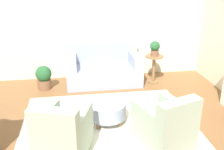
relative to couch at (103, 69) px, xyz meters
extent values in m
plane|color=brown|center=(-0.14, -1.98, -0.35)|extent=(16.00, 16.00, 0.00)
cube|color=beige|center=(-0.14, 0.53, 1.05)|extent=(8.90, 0.12, 2.80)
cube|color=beige|center=(-0.14, -1.98, -0.35)|extent=(3.15, 2.55, 0.01)
cube|color=#8E99B2|center=(0.00, -0.06, -0.12)|extent=(1.82, 0.94, 0.47)
cube|color=#8E99B2|center=(0.00, 0.31, 0.36)|extent=(1.82, 0.20, 0.49)
cube|color=#8E99B2|center=(-0.79, -0.08, 0.25)|extent=(0.24, 0.90, 0.27)
cube|color=#8E99B2|center=(0.79, -0.08, 0.25)|extent=(0.24, 0.90, 0.27)
cube|color=olive|center=(0.00, -0.50, -0.32)|extent=(1.64, 0.05, 0.06)
cube|color=#9EB29E|center=(-0.92, -2.73, -0.13)|extent=(0.93, 1.04, 0.42)
cube|color=#9EB29E|center=(-1.02, -3.05, 0.34)|extent=(0.72, 0.41, 0.52)
cube|color=#9EB29E|center=(-0.65, -2.80, 0.22)|extent=(0.40, 0.82, 0.28)
cube|color=#9EB29E|center=(-1.17, -2.63, 0.22)|extent=(0.40, 0.82, 0.28)
cube|color=olive|center=(-0.79, -2.35, -0.31)|extent=(0.60, 0.25, 0.06)
cube|color=#9EB29E|center=(0.63, -2.73, -0.13)|extent=(0.93, 1.04, 0.42)
cube|color=#9EB29E|center=(0.73, -3.05, 0.34)|extent=(0.72, 0.41, 0.52)
cube|color=#9EB29E|center=(0.88, -2.63, 0.22)|extent=(0.40, 0.82, 0.28)
cube|color=#9EB29E|center=(0.36, -2.80, 0.22)|extent=(0.40, 0.82, 0.28)
cube|color=olive|center=(0.50, -2.35, -0.31)|extent=(0.60, 0.25, 0.06)
cylinder|color=#8E99B2|center=(-0.15, -1.92, -0.09)|extent=(0.69, 0.69, 0.27)
cylinder|color=olive|center=(-0.36, -2.13, -0.28)|extent=(0.05, 0.05, 0.12)
cylinder|color=olive|center=(0.05, -2.13, -0.28)|extent=(0.05, 0.05, 0.12)
cylinder|color=olive|center=(-0.36, -1.71, -0.28)|extent=(0.05, 0.05, 0.12)
cylinder|color=olive|center=(0.05, -1.71, -0.28)|extent=(0.05, 0.05, 0.12)
cylinder|color=olive|center=(1.25, -0.19, 0.34)|extent=(0.45, 0.45, 0.03)
cylinder|color=olive|center=(1.25, -0.19, -0.01)|extent=(0.08, 0.08, 0.68)
cylinder|color=olive|center=(1.25, -0.19, -0.34)|extent=(0.25, 0.25, 0.03)
cylinder|color=brown|center=(1.25, -0.19, 0.43)|extent=(0.20, 0.20, 0.14)
sphere|color=#23562D|center=(1.25, -0.19, 0.60)|extent=(0.24, 0.24, 0.24)
cylinder|color=brown|center=(-1.45, -0.19, -0.24)|extent=(0.32, 0.32, 0.22)
sphere|color=#23562D|center=(-1.45, -0.19, 0.03)|extent=(0.38, 0.38, 0.38)
camera|label=1|loc=(-0.68, -6.14, 2.27)|focal=42.00mm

